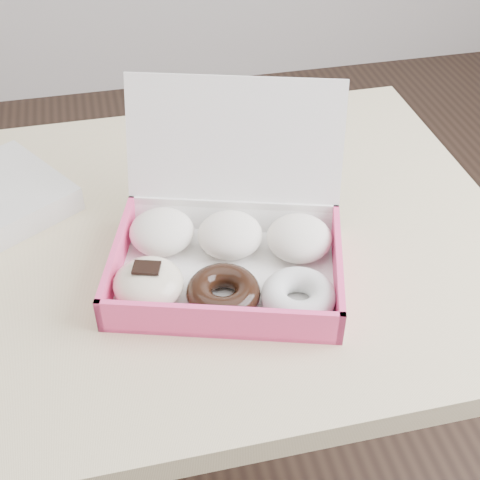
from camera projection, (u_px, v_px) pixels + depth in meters
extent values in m
cube|color=tan|center=(138.00, 250.00, 1.07)|extent=(1.20, 0.80, 0.04)
cylinder|color=tan|center=(358.00, 242.00, 1.67)|extent=(0.05, 0.05, 0.71)
cube|color=white|center=(227.00, 276.00, 0.99)|extent=(0.39, 0.33, 0.01)
cube|color=#FE4484|center=(219.00, 322.00, 0.88)|extent=(0.32, 0.11, 0.06)
cube|color=white|center=(233.00, 214.00, 1.06)|extent=(0.32, 0.11, 0.06)
cube|color=#FE4484|center=(118.00, 258.00, 0.98)|extent=(0.08, 0.23, 0.06)
cube|color=#FE4484|center=(338.00, 269.00, 0.97)|extent=(0.08, 0.23, 0.06)
cube|color=white|center=(234.00, 156.00, 1.02)|extent=(0.34, 0.17, 0.23)
ellipsoid|color=white|center=(162.00, 232.00, 1.02)|extent=(0.12, 0.12, 0.06)
ellipsoid|color=white|center=(230.00, 235.00, 1.01)|extent=(0.12, 0.12, 0.06)
ellipsoid|color=white|center=(299.00, 238.00, 1.01)|extent=(0.12, 0.12, 0.06)
ellipsoid|color=beige|center=(148.00, 284.00, 0.93)|extent=(0.12, 0.12, 0.06)
cube|color=black|center=(147.00, 268.00, 0.91)|extent=(0.04, 0.04, 0.00)
torus|color=black|center=(223.00, 292.00, 0.93)|extent=(0.13, 0.13, 0.04)
torus|color=silver|center=(298.00, 296.00, 0.93)|extent=(0.13, 0.13, 0.04)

